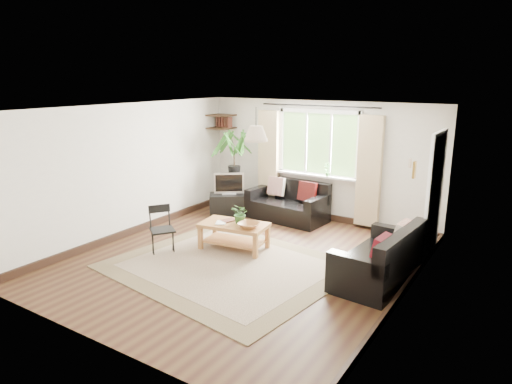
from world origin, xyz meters
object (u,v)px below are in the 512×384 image
Objects in this scene: tv_stand at (229,204)px; palm_stand at (234,171)px; sofa_back at (287,202)px; sofa_right at (379,255)px; folding_chair at (162,231)px; coffee_table at (234,236)px.

tv_stand is 0.71m from palm_stand.
sofa_right is (2.49, -1.82, 0.01)m from sofa_back.
folding_chair is at bearing -69.91° from sofa_right.
tv_stand is at bearing -79.60° from palm_stand.
sofa_right is at bearing 2.51° from coffee_table.
sofa_right is at bearing -57.95° from tv_stand.
tv_stand is at bearing -107.15° from sofa_right.
palm_stand reaches higher than tv_stand.
sofa_back is at bearing 2.62° from palm_stand.
tv_stand is 2.44m from folding_chair.
sofa_right is at bearing -31.21° from sofa_back.
palm_stand is at bearing 43.96° from folding_chair.
tv_stand is (-1.22, -0.32, -0.16)m from sofa_back.
folding_chair reaches higher than sofa_back.
coffee_table is at bearing -87.77° from tv_stand.
sofa_right is at bearing -40.11° from folding_chair.
sofa_back is at bearing 17.74° from folding_chair.
coffee_table is 2.38m from palm_stand.
sofa_right is 4.00m from tv_stand.
palm_stand is 2.75m from folding_chair.
sofa_right is 4.18m from palm_stand.
sofa_back is 1.94m from coffee_table.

